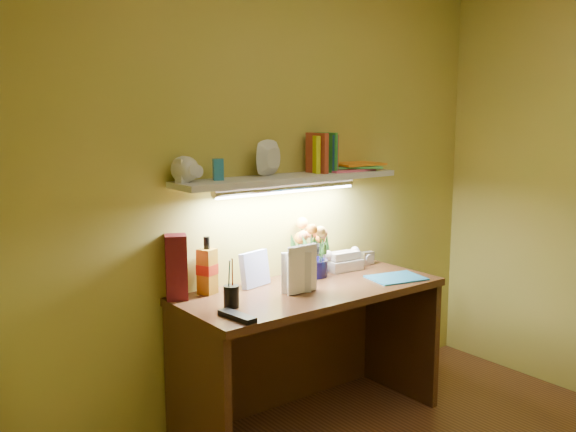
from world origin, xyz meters
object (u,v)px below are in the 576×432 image
at_px(telephone, 342,259).
at_px(whisky_bottle, 207,265).
at_px(desk, 310,357).
at_px(desk_clock, 367,258).
at_px(flower_bouquet, 311,247).

xyz_separation_m(telephone, whisky_bottle, (-0.86, 0.04, 0.08)).
relative_size(desk, desk_clock, 18.30).
bearing_deg(flower_bouquet, desk, -130.16).
bearing_deg(flower_bouquet, telephone, 0.81).
bearing_deg(desk_clock, desk, -157.28).
distance_m(desk, flower_bouquet, 0.59).
relative_size(flower_bouquet, telephone, 1.57).
distance_m(flower_bouquet, telephone, 0.25).
bearing_deg(telephone, flower_bouquet, -174.34).
bearing_deg(desk, desk_clock, 17.54).
distance_m(desk_clock, whisky_bottle, 1.07).
xyz_separation_m(flower_bouquet, desk_clock, (0.43, 0.00, -0.12)).
bearing_deg(whisky_bottle, desk, -25.89).
bearing_deg(desk, telephone, 26.15).
xyz_separation_m(desk, telephone, (0.38, 0.19, 0.44)).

